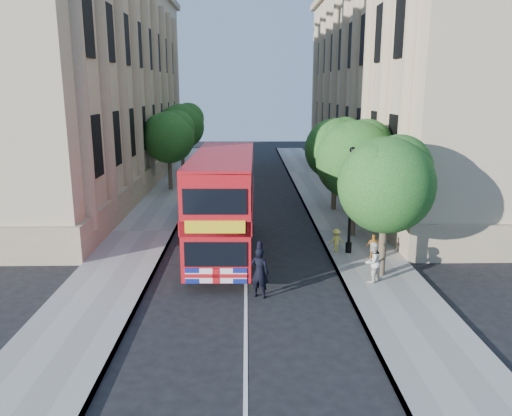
{
  "coord_description": "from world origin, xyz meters",
  "views": [
    {
      "loc": [
        0.06,
        -17.07,
        7.9
      ],
      "look_at": [
        0.5,
        6.29,
        2.3
      ],
      "focal_mm": 35.0,
      "sensor_mm": 36.0,
      "label": 1
    }
  ],
  "objects_px": {
    "box_van": "(205,195)",
    "police_constable": "(260,273)",
    "woman_pedestrian": "(372,262)",
    "double_decker_bus": "(224,200)",
    "lamp_post": "(350,205)"
  },
  "relations": [
    {
      "from": "police_constable",
      "to": "woman_pedestrian",
      "type": "xyz_separation_m",
      "value": [
        4.66,
        1.21,
        -0.03
      ]
    },
    {
      "from": "double_decker_bus",
      "to": "lamp_post",
      "type": "bearing_deg",
      "value": -2.55
    },
    {
      "from": "woman_pedestrian",
      "to": "box_van",
      "type": "bearing_deg",
      "value": -95.95
    },
    {
      "from": "box_van",
      "to": "police_constable",
      "type": "bearing_deg",
      "value": -81.47
    },
    {
      "from": "box_van",
      "to": "police_constable",
      "type": "relative_size",
      "value": 2.2
    },
    {
      "from": "double_decker_bus",
      "to": "box_van",
      "type": "distance_m",
      "value": 8.33
    },
    {
      "from": "double_decker_bus",
      "to": "woman_pedestrian",
      "type": "height_order",
      "value": "double_decker_bus"
    },
    {
      "from": "police_constable",
      "to": "woman_pedestrian",
      "type": "relative_size",
      "value": 1.18
    },
    {
      "from": "box_van",
      "to": "police_constable",
      "type": "distance_m",
      "value": 13.81
    },
    {
      "from": "double_decker_bus",
      "to": "police_constable",
      "type": "relative_size",
      "value": 5.19
    },
    {
      "from": "double_decker_bus",
      "to": "woman_pedestrian",
      "type": "bearing_deg",
      "value": -32.61
    },
    {
      "from": "lamp_post",
      "to": "police_constable",
      "type": "relative_size",
      "value": 2.55
    },
    {
      "from": "lamp_post",
      "to": "double_decker_bus",
      "type": "relative_size",
      "value": 0.49
    },
    {
      "from": "box_van",
      "to": "woman_pedestrian",
      "type": "distance_m",
      "value": 14.54
    },
    {
      "from": "police_constable",
      "to": "woman_pedestrian",
      "type": "distance_m",
      "value": 4.82
    }
  ]
}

